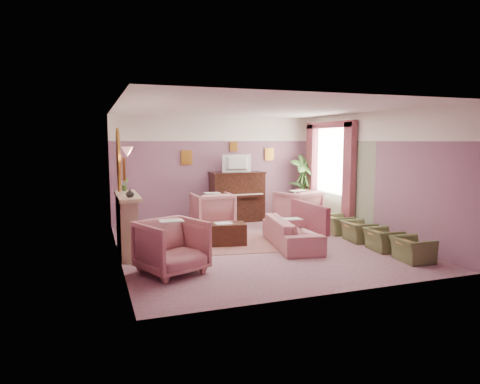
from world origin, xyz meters
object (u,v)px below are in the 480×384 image
object	(u,v)px
floral_armchair_left	(212,208)
floral_armchair_right	(298,205)
television	(238,162)
olive_chair_d	(338,221)
olive_chair_b	(383,236)
olive_chair_c	(358,228)
olive_chair_a	(413,246)
sofa	(292,227)
piano	(237,197)
floral_armchair_front	(172,244)
side_table	(302,205)
coffee_table	(221,234)

from	to	relation	value
floral_armchair_left	floral_armchair_right	xyz separation A→B (m)	(2.22, -0.29, 0.00)
television	floral_armchair_left	world-z (taller)	television
olive_chair_d	olive_chair_b	bearing A→B (deg)	-90.00
floral_armchair_right	olive_chair_b	size ratio (longest dim) A/B	1.47
olive_chair_c	olive_chair_a	bearing A→B (deg)	-90.00
television	floral_armchair_right	size ratio (longest dim) A/B	0.82
television	sofa	size ratio (longest dim) A/B	0.40
olive_chair_a	olive_chair_c	bearing A→B (deg)	90.00
sofa	olive_chair_a	distance (m)	2.33
floral_armchair_right	olive_chair_a	distance (m)	3.82
floral_armchair_left	olive_chair_b	size ratio (longest dim) A/B	1.47
floral_armchair_left	olive_chair_a	xyz separation A→B (m)	(2.58, -4.09, -0.20)
piano	floral_armchair_right	world-z (taller)	piano
floral_armchair_front	side_table	world-z (taller)	floral_armchair_front
olive_chair_c	side_table	xyz separation A→B (m)	(0.18, 2.92, 0.06)
sofa	floral_armchair_left	bearing A→B (deg)	113.80
floral_armchair_front	television	bearing A→B (deg)	57.46
piano	olive_chair_a	size ratio (longest dim) A/B	2.10
side_table	sofa	bearing A→B (deg)	-121.50
piano	olive_chair_d	xyz separation A→B (m)	(1.71, -2.26, -0.36)
sofa	side_table	distance (m)	3.31
sofa	olive_chair_d	world-z (taller)	sofa
floral_armchair_right	olive_chair_d	distance (m)	1.40
floral_armchair_front	olive_chair_c	xyz separation A→B (m)	(4.20, 0.88, -0.20)
floral_armchair_front	olive_chair_a	xyz separation A→B (m)	(4.20, -0.76, -0.20)
floral_armchair_right	side_table	xyz separation A→B (m)	(0.54, 0.76, -0.14)
television	olive_chair_c	xyz separation A→B (m)	(1.71, -3.03, -1.31)
coffee_table	olive_chair_a	bearing A→B (deg)	-38.80
piano	olive_chair_b	xyz separation A→B (m)	(1.71, -3.90, -0.36)
floral_armchair_right	floral_armchair_left	bearing A→B (deg)	172.61
floral_armchair_left	side_table	world-z (taller)	floral_armchair_left
side_table	olive_chair_b	bearing A→B (deg)	-92.77
coffee_table	sofa	bearing A→B (deg)	-23.30
floral_armchair_left	floral_armchair_right	world-z (taller)	same
floral_armchair_left	olive_chair_d	distance (m)	3.06
piano	floral_armchair_front	distance (m)	4.68
olive_chair_a	side_table	size ratio (longest dim) A/B	0.95
piano	olive_chair_a	distance (m)	5.03
floral_armchair_front	floral_armchair_right	bearing A→B (deg)	38.33
piano	floral_armchair_right	distance (m)	1.64
piano	coffee_table	world-z (taller)	piano
piano	olive_chair_a	bearing A→B (deg)	-70.08
piano	television	size ratio (longest dim) A/B	1.75
piano	olive_chair_a	world-z (taller)	piano
olive_chair_a	side_table	distance (m)	4.56
sofa	coffee_table	bearing A→B (deg)	156.70
television	floral_armchair_left	bearing A→B (deg)	-146.35
olive_chair_c	television	bearing A→B (deg)	119.45
piano	olive_chair_b	bearing A→B (deg)	-66.32
olive_chair_b	olive_chair_d	size ratio (longest dim) A/B	1.00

